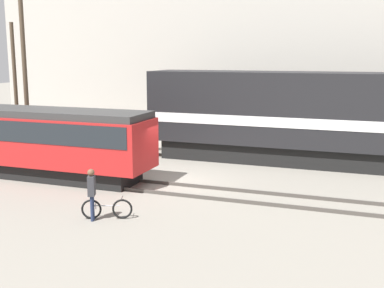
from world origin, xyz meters
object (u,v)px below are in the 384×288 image
Objects in this scene: utility_pole_left at (16,91)px; streetcar at (34,138)px; freight_locomotive at (324,117)px; bicycle at (107,209)px; person at (92,189)px; utility_pole_center at (25,69)px.

streetcar is at bearing -42.51° from utility_pole_left.
bicycle is at bearing -119.28° from freight_locomotive.
streetcar is 6.31× the size of person.
utility_pole_left is 1.36m from utility_pole_center.
utility_pole_center is at bearing 131.79° from streetcar.
freight_locomotive is 16.24m from utility_pole_left.
person is 0.19× the size of utility_pole_center.
person reaches higher than bicycle.
utility_pole_left is at bearing 137.49° from streetcar.
utility_pole_left reaches higher than freight_locomotive.
bicycle is 0.17× the size of utility_pole_center.
freight_locomotive is at bearing 60.72° from bicycle.
utility_pole_left is (-3.74, 3.43, 1.81)m from streetcar.
bicycle is 12.68m from utility_pole_left.
freight_locomotive reaches higher than bicycle.
utility_pole_center is (-3.06, 3.43, 2.99)m from streetcar.
freight_locomotive is 13.92m from streetcar.
streetcar is (-12.10, -6.85, -0.67)m from freight_locomotive.
freight_locomotive is 1.85× the size of utility_pole_center.
person is at bearing -141.38° from bicycle.
utility_pole_center reaches higher than bicycle.
bicycle is 0.23× the size of utility_pole_left.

